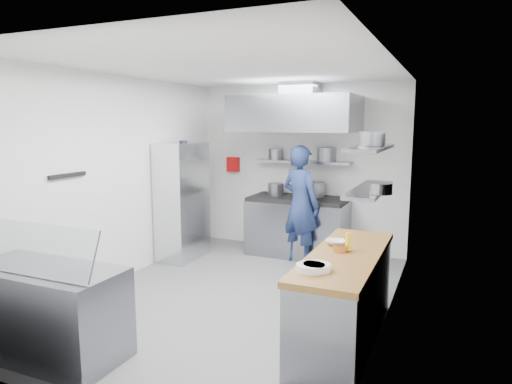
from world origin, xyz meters
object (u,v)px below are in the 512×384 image
at_px(chef, 301,205).
at_px(display_case, 46,312).
at_px(wire_rack, 182,201).
at_px(gas_range, 298,228).

xyz_separation_m(chef, display_case, (-1.27, -3.70, -0.49)).
distance_m(chef, wire_rack, 1.87).
relative_size(gas_range, display_case, 1.07).
relative_size(gas_range, wire_rack, 0.86).
xyz_separation_m(gas_range, wire_rack, (-1.63, -0.92, 0.48)).
bearing_deg(display_case, gas_range, 74.98).
relative_size(gas_range, chef, 0.87).
distance_m(gas_range, display_case, 4.25).
height_order(gas_range, chef, chef).
xyz_separation_m(gas_range, chef, (0.17, -0.40, 0.47)).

